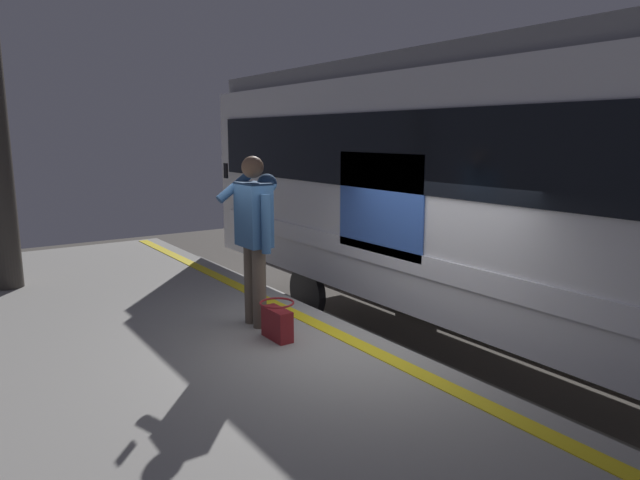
# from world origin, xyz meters

# --- Properties ---
(ground_plane) EXTENTS (24.94, 24.94, 0.00)m
(ground_plane) POSITION_xyz_m (0.00, 0.00, 0.00)
(ground_plane) COLOR #4C4742
(platform) EXTENTS (12.66, 5.03, 1.05)m
(platform) POSITION_xyz_m (0.00, 2.51, 0.52)
(platform) COLOR gray
(platform) RESTS_ON ground
(safety_line) EXTENTS (12.40, 0.16, 0.01)m
(safety_line) POSITION_xyz_m (0.00, 0.30, 1.05)
(safety_line) COLOR yellow
(safety_line) RESTS_ON platform
(track_rail_near) EXTENTS (16.45, 0.08, 0.16)m
(track_rail_near) POSITION_xyz_m (0.00, -1.60, 0.08)
(track_rail_near) COLOR slate
(track_rail_near) RESTS_ON ground
(track_rail_far) EXTENTS (16.45, 0.08, 0.16)m
(track_rail_far) POSITION_xyz_m (0.00, -3.03, 0.08)
(track_rail_far) COLOR slate
(track_rail_far) RESTS_ON ground
(passenger) EXTENTS (0.57, 0.55, 1.73)m
(passenger) POSITION_xyz_m (0.82, 0.81, 2.07)
(passenger) COLOR brown
(passenger) RESTS_ON platform
(handbag) EXTENTS (0.37, 0.33, 0.37)m
(handbag) POSITION_xyz_m (0.34, 0.85, 1.22)
(handbag) COLOR maroon
(handbag) RESTS_ON platform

